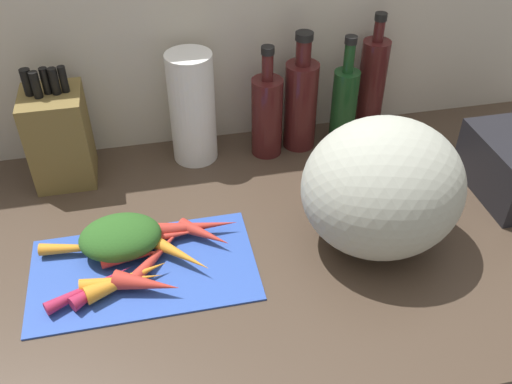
{
  "coord_description": "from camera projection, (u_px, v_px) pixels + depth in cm",
  "views": [
    {
      "loc": [
        -12.87,
        -80.37,
        76.64
      ],
      "look_at": [
        4.37,
        -0.07,
        10.93
      ],
      "focal_mm": 40.04,
      "sensor_mm": 36.0,
      "label": 1
    }
  ],
  "objects": [
    {
      "name": "carrot_5",
      "position": [
        205.0,
        234.0,
        1.09
      ],
      "size": [
        10.08,
        9.33,
        2.91
      ],
      "primitive_type": "cone",
      "rotation": [
        0.0,
        1.57,
        -0.72
      ],
      "color": "red",
      "rests_on": "cutting_board"
    },
    {
      "name": "carrot_4",
      "position": [
        121.0,
        281.0,
        1.0
      ],
      "size": [
        14.17,
        2.84,
        2.67
      ],
      "primitive_type": "cone",
      "rotation": [
        0.0,
        1.57,
        -0.01
      ],
      "color": "orange",
      "rests_on": "cutting_board"
    },
    {
      "name": "carrot_2",
      "position": [
        86.0,
        248.0,
        1.06
      ],
      "size": [
        17.2,
        4.91,
        2.36
      ],
      "primitive_type": "cone",
      "rotation": [
        0.0,
        1.57,
        -0.15
      ],
      "color": "orange",
      "rests_on": "cutting_board"
    },
    {
      "name": "winter_squash",
      "position": [
        382.0,
        188.0,
        1.03
      ],
      "size": [
        29.7,
        27.04,
        25.74
      ],
      "primitive_type": "ellipsoid",
      "color": "#B2B7A8",
      "rests_on": "ground_plane"
    },
    {
      "name": "carrot_1",
      "position": [
        195.0,
        227.0,
        1.1
      ],
      "size": [
        16.63,
        4.09,
        3.26
      ],
      "primitive_type": "cone",
      "rotation": [
        0.0,
        1.57,
        -0.05
      ],
      "color": "red",
      "rests_on": "cutting_board"
    },
    {
      "name": "wall_back",
      "position": [
        198.0,
        15.0,
        1.22
      ],
      "size": [
        170.0,
        3.0,
        60.0
      ],
      "primitive_type": "cube",
      "color": "beige",
      "rests_on": "ground_plane"
    },
    {
      "name": "cutting_board",
      "position": [
        144.0,
        269.0,
        1.04
      ],
      "size": [
        40.85,
        23.5,
        0.8
      ],
      "primitive_type": "cube",
      "color": "#2D51B7",
      "rests_on": "ground_plane"
    },
    {
      "name": "carrot_11",
      "position": [
        172.0,
        250.0,
        1.05
      ],
      "size": [
        14.52,
        14.61,
        3.51
      ],
      "primitive_type": "cone",
      "rotation": [
        0.0,
        1.57,
        -0.79
      ],
      "color": "orange",
      "rests_on": "cutting_board"
    },
    {
      "name": "carrot_7",
      "position": [
        133.0,
        256.0,
        1.04
      ],
      "size": [
        11.53,
        3.29,
        3.15
      ],
      "primitive_type": "cone",
      "rotation": [
        0.0,
        1.57,
        0.01
      ],
      "color": "red",
      "rests_on": "cutting_board"
    },
    {
      "name": "paper_towel_roll",
      "position": [
        192.0,
        108.0,
        1.25
      ],
      "size": [
        10.09,
        10.09,
        25.52
      ],
      "primitive_type": "cylinder",
      "color": "white",
      "rests_on": "ground_plane"
    },
    {
      "name": "carrot_10",
      "position": [
        98.0,
        288.0,
        0.98
      ],
      "size": [
        10.03,
        8.0,
        2.69
      ],
      "primitive_type": "cone",
      "rotation": [
        0.0,
        1.57,
        0.6
      ],
      "color": "#B2264C",
      "rests_on": "cutting_board"
    },
    {
      "name": "bottle_0",
      "position": [
        267.0,
        115.0,
        1.28
      ],
      "size": [
        7.08,
        7.08,
        26.31
      ],
      "color": "#471919",
      "rests_on": "ground_plane"
    },
    {
      "name": "ground_plane",
      "position": [
        234.0,
        244.0,
        1.12
      ],
      "size": [
        170.0,
        80.0,
        3.0
      ],
      "primitive_type": "cube",
      "color": "#47382B"
    },
    {
      "name": "bottle_3",
      "position": [
        371.0,
        86.0,
        1.34
      ],
      "size": [
        6.43,
        6.43,
        29.87
      ],
      "color": "#471919",
      "rests_on": "ground_plane"
    },
    {
      "name": "knife_block",
      "position": [
        59.0,
        136.0,
        1.21
      ],
      "size": [
        12.34,
        12.86,
        26.02
      ],
      "color": "brown",
      "rests_on": "ground_plane"
    },
    {
      "name": "carrot_0",
      "position": [
        147.0,
        284.0,
        0.99
      ],
      "size": [
        12.12,
        7.62,
        3.6
      ],
      "primitive_type": "cone",
      "rotation": [
        0.0,
        1.57,
        -0.38
      ],
      "color": "red",
      "rests_on": "cutting_board"
    },
    {
      "name": "carrot_8",
      "position": [
        159.0,
        253.0,
        1.05
      ],
      "size": [
        11.81,
        13.59,
        2.46
      ],
      "primitive_type": "cone",
      "rotation": [
        0.0,
        1.57,
        0.88
      ],
      "color": "red",
      "rests_on": "cutting_board"
    },
    {
      "name": "bottle_2",
      "position": [
        344.0,
        105.0,
        1.31
      ],
      "size": [
        5.92,
        5.92,
        26.96
      ],
      "color": "#19421E",
      "rests_on": "ground_plane"
    },
    {
      "name": "carrot_6",
      "position": [
        90.0,
        287.0,
        0.99
      ],
      "size": [
        15.43,
        9.13,
        2.35
      ],
      "primitive_type": "cone",
      "rotation": [
        0.0,
        1.57,
        0.45
      ],
      "color": "#B2264C",
      "rests_on": "cutting_board"
    },
    {
      "name": "bottle_1",
      "position": [
        301.0,
        102.0,
        1.3
      ],
      "size": [
        7.6,
        7.6,
        28.06
      ],
      "color": "#471919",
      "rests_on": "ground_plane"
    },
    {
      "name": "carrot_9",
      "position": [
        158.0,
        238.0,
        1.08
      ],
      "size": [
        17.24,
        3.64,
        2.85
      ],
      "primitive_type": "cone",
      "rotation": [
        0.0,
        1.57,
        0.05
      ],
      "color": "red",
      "rests_on": "cutting_board"
    },
    {
      "name": "carrot_3",
      "position": [
        127.0,
        279.0,
        1.0
      ],
      "size": [
        15.21,
        8.23,
        3.26
      ],
      "primitive_type": "cone",
      "rotation": [
        0.0,
        1.57,
        0.35
      ],
      "color": "orange",
      "rests_on": "cutting_board"
    },
    {
      "name": "carrot_greens_pile",
      "position": [
        120.0,
        237.0,
        1.06
      ],
      "size": [
        15.22,
        11.71,
        6.44
      ],
      "primitive_type": "ellipsoid",
      "color": "#2D6023",
      "rests_on": "cutting_board"
    }
  ]
}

